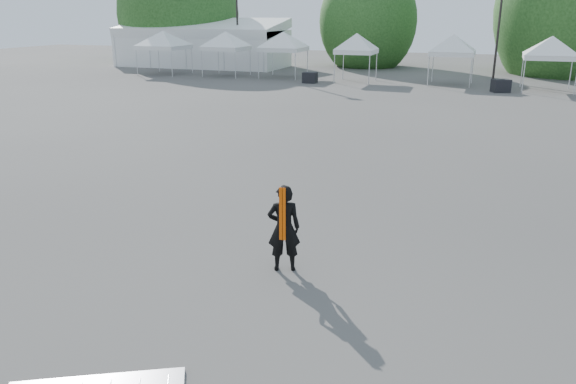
% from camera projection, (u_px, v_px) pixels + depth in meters
% --- Properties ---
extents(ground, '(120.00, 120.00, 0.00)m').
position_uv_depth(ground, '(335.00, 231.00, 12.66)').
color(ground, '#474442').
rests_on(ground, ground).
extents(marquee, '(15.00, 6.25, 4.23)m').
position_uv_depth(marquee, '(202.00, 44.00, 50.51)').
color(marquee, white).
rests_on(marquee, ground).
extents(light_pole_east, '(0.60, 0.25, 9.80)m').
position_uv_depth(light_pole_east, '(502.00, 0.00, 38.65)').
color(light_pole_east, black).
rests_on(light_pole_east, ground).
extents(tree_far_w, '(4.80, 4.80, 7.30)m').
position_uv_depth(tree_far_w, '(179.00, 14.00, 53.71)').
color(tree_far_w, '#382314').
rests_on(tree_far_w, ground).
extents(tree_mid_w, '(4.16, 4.16, 6.33)m').
position_uv_depth(tree_mid_w, '(368.00, 21.00, 49.86)').
color(tree_mid_w, '#382314').
rests_on(tree_mid_w, ground).
extents(tent_a, '(4.69, 4.69, 3.88)m').
position_uv_depth(tent_a, '(163.00, 34.00, 43.81)').
color(tent_a, silver).
rests_on(tent_a, ground).
extents(tent_b, '(4.19, 4.19, 3.88)m').
position_uv_depth(tent_b, '(226.00, 35.00, 42.46)').
color(tent_b, silver).
rests_on(tent_b, ground).
extents(tent_c, '(4.34, 4.34, 3.88)m').
position_uv_depth(tent_c, '(283.00, 36.00, 41.45)').
color(tent_c, silver).
rests_on(tent_c, ground).
extents(tent_d, '(3.75, 3.75, 3.88)m').
position_uv_depth(tent_d, '(357.00, 37.00, 38.93)').
color(tent_d, silver).
rests_on(tent_d, ground).
extents(tent_e, '(4.07, 4.07, 3.88)m').
position_uv_depth(tent_e, '(454.00, 38.00, 37.22)').
color(tent_e, silver).
rests_on(tent_e, ground).
extents(tent_f, '(4.37, 4.37, 3.88)m').
position_uv_depth(tent_f, '(552.00, 40.00, 34.31)').
color(tent_f, silver).
rests_on(tent_f, ground).
extents(man, '(0.73, 0.62, 1.70)m').
position_uv_depth(man, '(284.00, 228.00, 10.51)').
color(man, black).
rests_on(man, ground).
extents(crate_west, '(0.95, 0.75, 0.73)m').
position_uv_depth(crate_west, '(310.00, 78.00, 39.02)').
color(crate_west, black).
rests_on(crate_west, ground).
extents(crate_mid, '(1.24, 1.13, 0.78)m').
position_uv_depth(crate_mid, '(501.00, 86.00, 34.47)').
color(crate_mid, black).
rests_on(crate_mid, ground).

